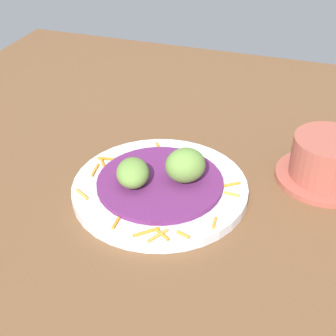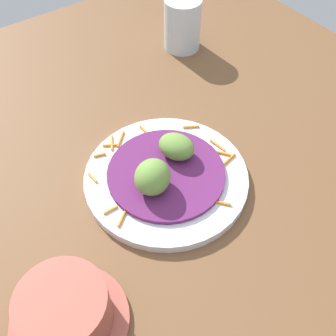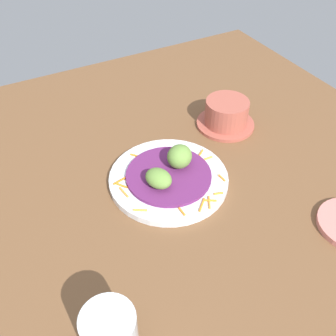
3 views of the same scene
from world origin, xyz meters
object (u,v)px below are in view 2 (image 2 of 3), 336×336
at_px(guac_scoop_left, 153,177).
at_px(guac_scoop_center, 176,147).
at_px(terracotta_bowl, 66,313).
at_px(main_plate, 165,176).
at_px(water_glass, 182,24).

relative_size(guac_scoop_left, guac_scoop_center, 0.99).
relative_size(guac_scoop_left, terracotta_bowl, 0.40).
distance_m(main_plate, water_glass, 0.35).
xyz_separation_m(main_plate, water_glass, (-0.23, -0.26, 0.04)).
height_order(main_plate, guac_scoop_left, guac_scoop_left).
bearing_deg(terracotta_bowl, guac_scoop_center, -153.06).
bearing_deg(guac_scoop_center, terracotta_bowl, 26.94).
bearing_deg(main_plate, guac_scoop_left, 25.86).
bearing_deg(guac_scoop_left, terracotta_bowl, 27.31).
distance_m(main_plate, guac_scoop_left, 0.05).
xyz_separation_m(main_plate, guac_scoop_center, (-0.03, -0.02, 0.03)).
bearing_deg(guac_scoop_left, main_plate, -154.14).
xyz_separation_m(guac_scoop_left, water_glass, (-0.26, -0.28, 0.01)).
bearing_deg(water_glass, guac_scoop_center, 51.37).
distance_m(guac_scoop_center, water_glass, 0.32).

